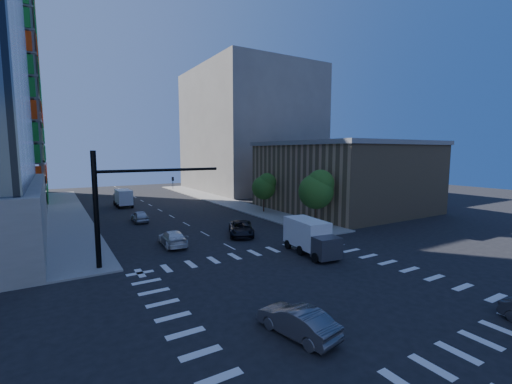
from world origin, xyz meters
TOP-DOWN VIEW (x-y plane):
  - ground at (0.00, 0.00)m, footprint 160.00×160.00m
  - road_markings at (0.00, 0.00)m, footprint 20.00×20.00m
  - sidewalk_ne at (12.50, 40.00)m, footprint 5.00×60.00m
  - sidewalk_nw at (-12.50, 40.00)m, footprint 5.00×60.00m
  - commercial_building at (25.00, 22.00)m, footprint 20.50×22.50m
  - bg_building_ne at (27.00, 55.00)m, footprint 24.00×30.00m
  - signal_mast_nw at (-10.00, 11.50)m, footprint 10.20×0.40m
  - tree_south at (12.63, 13.90)m, footprint 4.16×4.16m
  - tree_north at (12.93, 25.90)m, footprint 3.54×3.52m
  - car_nb_far at (3.13, 15.36)m, footprint 4.60×6.02m
  - car_sb_near at (-4.51, 15.21)m, footprint 2.40×5.16m
  - car_sb_mid at (-4.69, 28.47)m, footprint 1.84×4.35m
  - car_sb_cross at (-4.30, -4.02)m, footprint 2.36×4.65m
  - box_truck_near at (5.16, 5.99)m, footprint 3.06×5.91m
  - box_truck_far at (-4.21, 42.88)m, footprint 2.36×5.47m

SIDE VIEW (x-z plane):
  - ground at x=0.00m, z-range 0.00..0.00m
  - road_markings at x=0.00m, z-range 0.00..0.01m
  - sidewalk_ne at x=12.50m, z-range 0.00..0.15m
  - sidewalk_nw at x=-12.50m, z-range 0.00..0.15m
  - car_sb_near at x=-4.51m, z-range 0.00..1.46m
  - car_sb_cross at x=-4.30m, z-range 0.00..1.46m
  - car_sb_mid at x=-4.69m, z-range 0.00..1.47m
  - car_nb_far at x=3.13m, z-range 0.00..1.52m
  - box_truck_far at x=-4.21m, z-range -0.16..2.70m
  - box_truck_near at x=5.16m, z-range -0.17..2.80m
  - tree_north at x=12.93m, z-range 1.10..6.88m
  - tree_south at x=12.63m, z-range 1.27..8.10m
  - commercial_building at x=25.00m, z-range 0.01..10.61m
  - signal_mast_nw at x=-10.00m, z-range 0.99..9.99m
  - bg_building_ne at x=27.00m, z-range 0.00..28.00m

